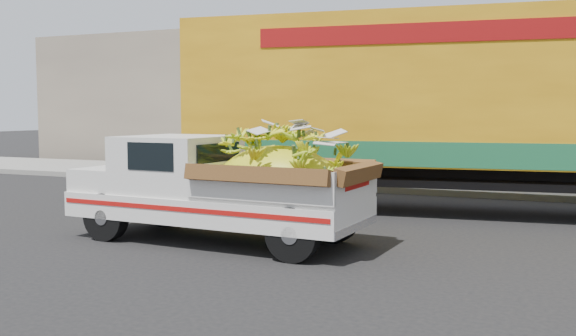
% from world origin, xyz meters
% --- Properties ---
extents(ground, '(100.00, 100.00, 0.00)m').
position_xyz_m(ground, '(0.00, 0.00, 0.00)').
color(ground, black).
rests_on(ground, ground).
extents(curb, '(60.00, 0.25, 0.15)m').
position_xyz_m(curb, '(0.00, 6.07, 0.07)').
color(curb, gray).
rests_on(curb, ground).
extents(sidewalk, '(60.00, 4.00, 0.14)m').
position_xyz_m(sidewalk, '(0.00, 8.17, 0.07)').
color(sidewalk, gray).
rests_on(sidewalk, ground).
extents(building_left, '(18.00, 6.00, 5.00)m').
position_xyz_m(building_left, '(-8.00, 14.07, 2.50)').
color(building_left, gray).
rests_on(building_left, ground).
extents(pickup_truck, '(4.64, 1.91, 1.60)m').
position_xyz_m(pickup_truck, '(-1.49, -0.75, 0.86)').
color(pickup_truck, black).
rests_on(pickup_truck, ground).
extents(semi_trailer, '(12.04, 3.84, 3.80)m').
position_xyz_m(semi_trailer, '(1.69, 3.62, 2.12)').
color(semi_trailer, black).
rests_on(semi_trailer, ground).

